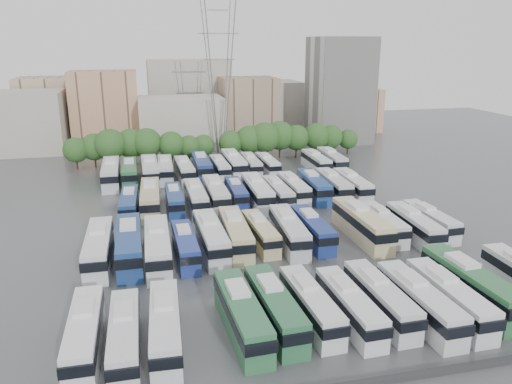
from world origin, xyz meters
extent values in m
plane|color=#424447|center=(0.00, 0.00, 0.00)|extent=(220.00, 220.00, 0.00)
cube|color=#2D2D30|center=(0.00, -33.00, 0.25)|extent=(56.00, 0.50, 0.50)
cylinder|color=black|center=(-28.81, 42.02, 1.06)|extent=(0.36, 0.36, 2.12)
sphere|color=#234C1E|center=(-28.81, 42.02, 3.94)|extent=(5.09, 5.09, 5.09)
cylinder|color=black|center=(-25.27, 42.75, 1.14)|extent=(0.36, 0.36, 2.29)
sphere|color=#234C1E|center=(-25.27, 42.75, 4.25)|extent=(5.49, 5.49, 5.49)
cylinder|color=black|center=(-22.03, 41.25, 1.33)|extent=(0.36, 0.36, 2.65)
sphere|color=#234C1E|center=(-22.03, 41.25, 4.93)|extent=(6.36, 6.36, 6.36)
cylinder|color=black|center=(-17.93, 42.83, 1.26)|extent=(0.36, 0.36, 2.52)
sphere|color=#234C1E|center=(-17.93, 42.83, 4.68)|extent=(6.05, 6.05, 6.05)
cylinder|color=black|center=(-14.72, 41.82, 1.29)|extent=(0.36, 0.36, 2.57)
sphere|color=#234C1E|center=(-14.72, 41.82, 4.78)|extent=(6.17, 6.17, 6.17)
cylinder|color=black|center=(-9.78, 41.32, 1.15)|extent=(0.36, 0.36, 2.31)
sphere|color=#234C1E|center=(-9.78, 41.32, 4.29)|extent=(5.54, 5.54, 5.54)
cylinder|color=black|center=(-6.11, 41.60, 0.99)|extent=(0.36, 0.36, 1.97)
sphere|color=#234C1E|center=(-6.11, 41.60, 3.67)|extent=(4.74, 4.74, 4.74)
cylinder|color=black|center=(-2.92, 42.19, 0.98)|extent=(0.36, 0.36, 1.95)
sphere|color=#234C1E|center=(-2.92, 42.19, 3.62)|extent=(4.68, 4.68, 4.68)
cylinder|color=black|center=(2.91, 41.90, 1.10)|extent=(0.36, 0.36, 2.19)
sphere|color=#234C1E|center=(2.91, 41.90, 4.07)|extent=(5.26, 5.26, 5.26)
cylinder|color=black|center=(6.97, 41.74, 1.24)|extent=(0.36, 0.36, 2.49)
sphere|color=#234C1E|center=(6.97, 41.74, 4.62)|extent=(5.97, 5.97, 5.97)
cylinder|color=black|center=(10.23, 41.17, 1.35)|extent=(0.36, 0.36, 2.70)
sphere|color=#234C1E|center=(10.23, 41.17, 5.01)|extent=(6.48, 6.48, 6.48)
cylinder|color=black|center=(14.07, 42.82, 1.34)|extent=(0.36, 0.36, 2.67)
sphere|color=#234C1E|center=(14.07, 42.82, 4.96)|extent=(6.41, 6.41, 6.41)
cylinder|color=black|center=(17.84, 42.52, 1.18)|extent=(0.36, 0.36, 2.36)
sphere|color=#234C1E|center=(17.84, 42.52, 4.38)|extent=(5.66, 5.66, 5.66)
cylinder|color=black|center=(22.53, 42.59, 1.22)|extent=(0.36, 0.36, 2.45)
sphere|color=#234C1E|center=(22.53, 42.59, 4.54)|extent=(5.87, 5.87, 5.87)
cylinder|color=black|center=(26.14, 42.84, 1.11)|extent=(0.36, 0.36, 2.22)
sphere|color=#234C1E|center=(26.14, 42.84, 4.12)|extent=(5.32, 5.32, 5.32)
cylinder|color=black|center=(30.29, 42.75, 0.92)|extent=(0.36, 0.36, 1.85)
sphere|color=#234C1E|center=(30.29, 42.75, 3.43)|extent=(4.44, 4.44, 4.44)
cube|color=#9E998E|center=(-42.00, 62.00, 7.00)|extent=(18.00, 14.00, 14.00)
cube|color=tan|center=(-24.00, 68.00, 9.00)|extent=(16.00, 12.00, 18.00)
cube|color=#ADA89E|center=(-6.00, 60.00, 6.00)|extent=(20.00, 14.00, 12.00)
cube|color=gray|center=(12.00, 66.00, 8.00)|extent=(14.00, 12.00, 16.00)
cube|color=gray|center=(-2.00, 80.00, 10.00)|extent=(22.00, 16.00, 20.00)
cube|color=tan|center=(-38.00, 78.00, 8.00)|extent=(16.00, 14.00, 16.00)
cube|color=#A39E93|center=(20.00, 78.00, 7.00)|extent=(18.00, 14.00, 14.00)
cube|color=tan|center=(44.00, 72.00, 6.00)|extent=(14.00, 12.00, 12.00)
cube|color=gray|center=(-14.00, 74.00, 5.00)|extent=(12.00, 10.00, 10.00)
cube|color=silver|center=(34.00, 58.00, 13.00)|extent=(14.00, 14.00, 26.00)
cylinder|color=slate|center=(0.00, 48.00, 17.00)|extent=(2.90, 2.91, 33.83)
cylinder|color=slate|center=(0.00, 52.00, 17.00)|extent=(2.90, 2.91, 33.83)
cylinder|color=slate|center=(4.00, 48.00, 17.00)|extent=(2.90, 2.91, 33.83)
cylinder|color=slate|center=(4.00, 52.00, 17.00)|extent=(2.90, 2.91, 33.83)
cube|color=slate|center=(2.00, 50.00, 31.28)|extent=(4.50, 0.30, 0.30)
cube|color=slate|center=(2.00, 50.00, 26.52)|extent=(9.00, 0.30, 0.30)
cube|color=slate|center=(2.00, 50.00, 21.08)|extent=(7.00, 0.30, 0.30)
cube|color=white|center=(-21.48, -23.64, 1.61)|extent=(2.47, 11.40, 3.23)
cube|color=black|center=(-21.48, -23.79, 2.23)|extent=(2.59, 11.57, 0.95)
cube|color=silver|center=(-21.48, -22.22, 3.43)|extent=(1.63, 3.04, 0.42)
cube|color=silver|center=(-18.25, -24.77, 1.57)|extent=(2.41, 11.09, 3.14)
cube|color=black|center=(-18.25, -24.91, 2.17)|extent=(2.52, 11.25, 0.92)
cube|color=silver|center=(-18.24, -23.39, 3.34)|extent=(1.58, 2.96, 0.41)
cube|color=silver|center=(-14.92, -24.15, 1.63)|extent=(2.95, 11.61, 3.26)
cube|color=black|center=(-14.92, -24.30, 2.25)|extent=(3.07, 11.78, 0.96)
cube|color=silver|center=(-14.85, -22.71, 3.47)|extent=(1.76, 3.14, 0.42)
cube|color=#2C6841|center=(-8.22, -23.82, 1.71)|extent=(3.12, 12.19, 3.42)
cube|color=black|center=(-8.21, -23.97, 2.37)|extent=(3.25, 12.37, 1.01)
cube|color=silver|center=(-8.29, -22.31, 3.64)|extent=(1.86, 3.30, 0.44)
cube|color=#2A633F|center=(-5.08, -23.27, 1.68)|extent=(3.09, 11.99, 3.37)
cube|color=black|center=(-5.07, -23.42, 2.33)|extent=(3.22, 12.17, 0.99)
cube|color=silver|center=(-5.15, -21.79, 3.58)|extent=(1.83, 3.24, 0.44)
cube|color=silver|center=(-1.65, -23.35, 1.57)|extent=(2.84, 11.16, 3.14)
cube|color=black|center=(-1.65, -23.49, 2.17)|extent=(2.96, 11.33, 0.92)
cube|color=silver|center=(-1.71, -21.97, 3.34)|extent=(1.70, 3.02, 0.41)
cube|color=silver|center=(1.76, -24.35, 1.56)|extent=(2.65, 11.05, 3.11)
cube|color=black|center=(1.76, -24.49, 2.15)|extent=(2.76, 11.22, 0.92)
cube|color=silver|center=(1.72, -22.98, 3.32)|extent=(1.64, 2.97, 0.40)
cube|color=silver|center=(5.10, -23.84, 1.60)|extent=(2.64, 11.36, 3.21)
cube|color=black|center=(5.10, -23.98, 2.22)|extent=(2.76, 11.53, 0.94)
cube|color=silver|center=(5.07, -22.43, 3.41)|extent=(1.67, 3.05, 0.41)
cube|color=silver|center=(8.25, -25.35, 1.67)|extent=(2.78, 11.85, 3.34)
cube|color=black|center=(8.25, -25.50, 2.31)|extent=(2.90, 12.03, 0.98)
cube|color=silver|center=(8.21, -23.88, 3.56)|extent=(1.74, 3.18, 0.43)
cube|color=silver|center=(11.43, -25.26, 1.65)|extent=(2.55, 11.68, 3.30)
cube|color=black|center=(11.43, -25.40, 2.28)|extent=(2.67, 11.85, 0.97)
cube|color=silver|center=(11.42, -23.80, 3.52)|extent=(1.67, 3.12, 0.43)
cube|color=#2C673B|center=(14.82, -23.72, 1.82)|extent=(3.27, 12.97, 3.65)
cube|color=black|center=(14.83, -23.88, 2.52)|extent=(3.40, 13.17, 1.07)
cube|color=silver|center=(14.75, -22.11, 3.88)|extent=(1.96, 3.50, 0.47)
cube|color=silver|center=(-21.48, -5.82, 1.79)|extent=(2.79, 12.67, 3.58)
cube|color=black|center=(-21.48, -5.98, 2.48)|extent=(2.92, 12.86, 1.05)
cube|color=silver|center=(-21.47, -4.24, 3.81)|extent=(1.82, 3.39, 0.46)
cube|color=navy|center=(-18.04, -5.83, 1.86)|extent=(2.94, 13.19, 3.73)
cube|color=black|center=(-18.04, -5.99, 2.58)|extent=(3.07, 13.39, 1.10)
cube|color=silver|center=(-18.06, -4.18, 3.97)|extent=(1.90, 3.53, 0.48)
cube|color=silver|center=(-14.80, -7.02, 1.83)|extent=(2.94, 12.98, 3.67)
cube|color=black|center=(-14.80, -7.18, 2.53)|extent=(3.07, 13.18, 1.08)
cube|color=silver|center=(-14.78, -5.40, 3.90)|extent=(1.88, 3.48, 0.47)
cube|color=navy|center=(-11.56, -6.72, 1.53)|extent=(2.51, 10.82, 3.05)
cube|color=black|center=(-11.56, -6.86, 2.11)|extent=(2.62, 10.98, 0.90)
cube|color=silver|center=(-11.59, -5.38, 3.25)|extent=(1.59, 2.90, 0.40)
cube|color=silver|center=(-8.30, -5.48, 1.77)|extent=(2.93, 12.52, 3.53)
cube|color=black|center=(-8.30, -5.64, 2.44)|extent=(3.06, 12.71, 1.04)
cube|color=silver|center=(-8.33, -3.93, 3.76)|extent=(1.84, 3.36, 0.46)
cube|color=#C9BB8A|center=(-5.14, -4.96, 1.76)|extent=(3.05, 12.53, 3.53)
cube|color=black|center=(-5.15, -5.11, 2.44)|extent=(3.18, 12.72, 1.04)
cube|color=silver|center=(-5.09, -3.40, 3.76)|extent=(1.87, 3.38, 0.46)
cube|color=#CBBF8C|center=(-1.85, -4.56, 1.51)|extent=(2.73, 10.73, 3.01)
cube|color=black|center=(-1.84, -4.69, 2.08)|extent=(2.85, 10.89, 0.89)
cube|color=silver|center=(-1.91, -3.23, 3.21)|extent=(1.63, 2.90, 0.39)
cube|color=silver|center=(1.68, -5.38, 1.73)|extent=(3.21, 12.33, 3.46)
cube|color=black|center=(1.67, -5.53, 2.39)|extent=(3.34, 12.52, 1.02)
cube|color=silver|center=(1.75, -3.86, 3.68)|extent=(1.89, 3.34, 0.45)
cube|color=navy|center=(4.92, -5.06, 1.61)|extent=(2.43, 11.34, 3.21)
cube|color=black|center=(4.92, -5.20, 2.22)|extent=(2.54, 11.51, 0.94)
cube|color=silver|center=(4.92, -3.64, 3.42)|extent=(1.61, 3.03, 0.42)
cube|color=beige|center=(11.54, -5.62, 1.89)|extent=(2.96, 13.35, 3.78)
cube|color=black|center=(11.54, -5.79, 2.61)|extent=(3.10, 13.55, 1.11)
cube|color=silver|center=(11.53, -3.96, 4.02)|extent=(1.92, 3.57, 0.49)
cube|color=silver|center=(14.90, -5.26, 1.52)|extent=(2.64, 10.83, 3.05)
cube|color=black|center=(14.89, -5.39, 2.11)|extent=(2.75, 11.00, 0.90)
cube|color=silver|center=(14.94, -3.91, 3.25)|extent=(1.62, 2.92, 0.39)
cube|color=silver|center=(18.24, -7.15, 1.65)|extent=(2.89, 11.73, 3.30)
cube|color=black|center=(18.23, -7.30, 2.28)|extent=(3.01, 11.91, 0.97)
cube|color=silver|center=(18.29, -5.69, 3.52)|extent=(1.76, 3.16, 0.43)
cube|color=silver|center=(21.56, -5.63, 1.53)|extent=(2.58, 10.86, 3.06)
cube|color=black|center=(21.57, -5.77, 2.12)|extent=(2.69, 11.02, 0.90)
cube|color=silver|center=(21.53, -4.28, 3.26)|extent=(1.61, 2.92, 0.40)
cube|color=navy|center=(-18.20, 10.88, 1.59)|extent=(2.81, 11.28, 3.17)
cube|color=black|center=(-18.20, 10.74, 2.19)|extent=(2.93, 11.46, 0.93)
cube|color=silver|center=(-18.14, 12.27, 3.38)|extent=(1.70, 3.05, 0.41)
cube|color=tan|center=(-15.06, 11.98, 1.83)|extent=(3.22, 13.02, 3.66)
cube|color=black|center=(-15.07, 11.82, 2.53)|extent=(3.36, 13.22, 1.08)
cube|color=silver|center=(-15.00, 13.59, 3.90)|extent=(1.96, 3.51, 0.47)
cube|color=navy|center=(-11.48, 11.53, 1.53)|extent=(2.38, 10.83, 3.06)
cube|color=black|center=(-11.49, 11.39, 2.12)|extent=(2.48, 10.99, 0.90)
cube|color=silver|center=(-11.47, 12.88, 3.26)|extent=(1.55, 2.89, 0.40)
cube|color=silver|center=(-8.17, 11.63, 1.66)|extent=(2.61, 11.77, 3.33)
cube|color=black|center=(-8.17, 11.48, 2.30)|extent=(2.72, 11.95, 0.98)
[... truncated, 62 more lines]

